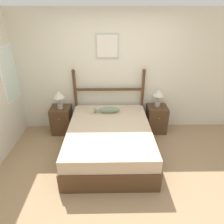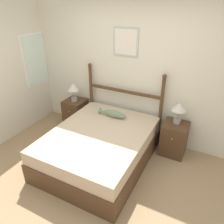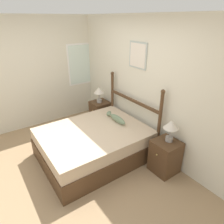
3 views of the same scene
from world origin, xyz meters
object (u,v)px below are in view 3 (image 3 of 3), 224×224
table_lamp_left (99,92)px  table_lamp_right (171,126)px  bed (94,144)px  fish_pillow (116,118)px  nightstand_right (165,156)px  nightstand_left (100,113)px

table_lamp_left → table_lamp_right: 2.11m
bed → fish_pillow: size_ratio=3.60×
bed → table_lamp_left: size_ratio=5.07×
nightstand_right → bed: bearing=-143.0°
table_lamp_left → fish_pillow: (1.00, -0.22, -0.23)m
bed → nightstand_left: bearing=143.0°
fish_pillow → bed: bearing=-85.3°
table_lamp_right → fish_pillow: bearing=-165.3°
table_lamp_left → nightstand_right: bearing=0.7°
nightstand_right → fish_pillow: fish_pillow is taller
nightstand_right → nightstand_left: bearing=180.0°
nightstand_right → table_lamp_left: (-2.11, -0.03, 0.58)m
nightstand_left → bed: bearing=-37.0°
nightstand_right → table_lamp_right: 0.58m
table_lamp_right → fish_pillow: size_ratio=0.71×
nightstand_left → fish_pillow: 1.10m
nightstand_left → table_lamp_right: 2.20m
nightstand_left → nightstand_right: size_ratio=1.00×
nightstand_left → table_lamp_right: table_lamp_right is taller
bed → nightstand_left: nightstand_left is taller
bed → fish_pillow: fish_pillow is taller
nightstand_right → table_lamp_left: table_lamp_left is taller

